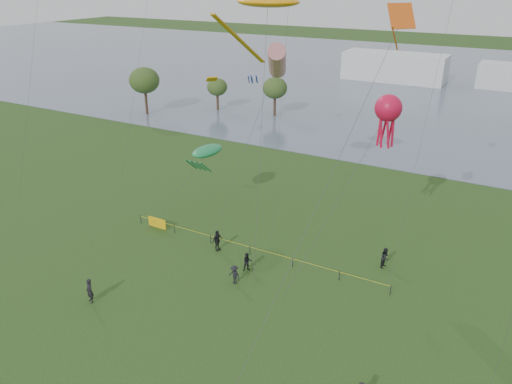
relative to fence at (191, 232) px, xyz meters
The scene contains 15 objects.
ground_plane 16.71m from the fence, 57.52° to the right, with size 400.00×400.00×0.00m, color #1B3611.
lake 86.38m from the fence, 84.04° to the left, with size 400.00×120.00×0.08m, color slate.
pavilion_left 81.01m from the fence, 92.15° to the left, with size 22.00×8.00×6.00m, color silver.
trees 44.00m from the fence, 124.52° to the left, with size 23.98×14.14×7.85m.
fence is the anchor object (origin of this frame).
spectator_a 7.49m from the fence, 17.26° to the right, with size 0.76×0.59×1.56m, color black.
spectator_b 8.41m from the fence, 31.04° to the right, with size 1.02×0.59×1.58m, color black.
spectator_c 3.37m from the fence, 11.90° to the right, with size 1.09×0.46×1.87m, color black.
spectator_f 11.43m from the fence, 93.66° to the right, with size 0.69×0.46×1.90m, color black.
spectator_g 17.07m from the fence, 12.33° to the left, with size 0.84×0.65×1.72m, color black.
kite_stingray 20.49m from the fence, 35.87° to the left, with size 5.79×10.09×20.37m.
kite_windsock 17.20m from the fence, 65.88° to the left, with size 4.40×9.64×16.61m.
kite_creature 8.14m from the fence, 107.23° to the left, with size 3.94×8.41×6.76m.
kite_octopus 20.24m from the fence, 13.47° to the left, with size 5.33×8.67×14.03m.
kite_delta 25.96m from the fence, 18.35° to the right, with size 4.58×15.71×20.59m.
Camera 1 is at (15.37, -17.80, 21.95)m, focal length 35.00 mm.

